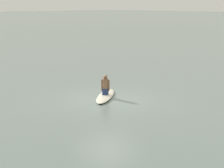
% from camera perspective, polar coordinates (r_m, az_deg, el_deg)
% --- Properties ---
extents(ground_plane, '(400.00, 400.00, 0.00)m').
position_cam_1_polar(ground_plane, '(17.21, -0.66, -2.39)').
color(ground_plane, slate).
extents(surfboard, '(2.73, 2.22, 0.14)m').
position_cam_1_polar(surfboard, '(17.66, -1.00, -1.79)').
color(surfboard, silver).
rests_on(surfboard, ground).
extents(person_paddler, '(0.39, 0.38, 0.92)m').
position_cam_1_polar(person_paddler, '(17.55, -1.00, -0.25)').
color(person_paddler, navy).
rests_on(person_paddler, surfboard).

